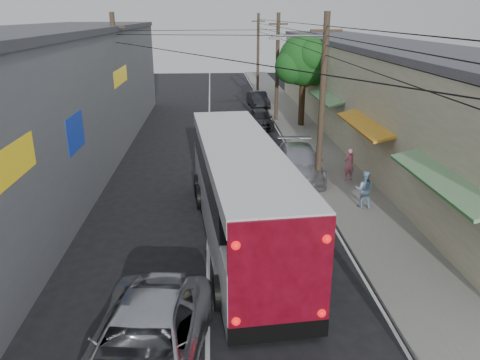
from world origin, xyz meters
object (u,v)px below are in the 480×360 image
object	(u,v)px
pedestrian_near	(349,164)
jeepney	(144,347)
pedestrian_far	(364,189)
parked_car_mid	(261,118)
coach_bus	(240,191)
parked_car_far	(258,99)
parked_suv	(299,162)

from	to	relation	value
pedestrian_near	jeepney	bearing A→B (deg)	37.66
pedestrian_near	pedestrian_far	distance (m)	3.47
parked_car_mid	pedestrian_near	xyz separation A→B (m)	(3.09, -12.28, 0.27)
jeepney	pedestrian_far	size ratio (longest dim) A/B	3.56
coach_bus	parked_car_far	size ratio (longest dim) A/B	3.03
jeepney	parked_car_far	world-z (taller)	jeepney
coach_bus	parked_car_far	xyz separation A→B (m)	(3.18, 25.86, -1.16)
parked_suv	parked_car_far	bearing A→B (deg)	94.10
parked_suv	parked_car_mid	world-z (taller)	parked_suv
jeepney	parked_car_mid	world-z (taller)	jeepney
parked_suv	jeepney	bearing A→B (deg)	-110.34
parked_car_far	pedestrian_far	size ratio (longest dim) A/B	2.59
parked_suv	pedestrian_near	xyz separation A→B (m)	(2.29, -0.91, 0.14)
coach_bus	parked_suv	bearing A→B (deg)	57.56
jeepney	parked_car_far	xyz separation A→B (m)	(5.77, 32.85, -0.11)
jeepney	pedestrian_far	distance (m)	12.21
parked_car_mid	parked_car_far	world-z (taller)	parked_car_far
coach_bus	pedestrian_near	world-z (taller)	coach_bus
parked_suv	pedestrian_near	distance (m)	2.47
pedestrian_near	coach_bus	bearing A→B (deg)	25.94
coach_bus	jeepney	bearing A→B (deg)	-115.63
parked_suv	parked_car_mid	size ratio (longest dim) A/B	1.41
parked_car_far	coach_bus	bearing A→B (deg)	-102.59
parked_suv	pedestrian_far	distance (m)	4.79
parked_car_mid	pedestrian_near	world-z (taller)	pedestrian_near
coach_bus	pedestrian_near	xyz separation A→B (m)	(5.70, 5.74, -0.92)
coach_bus	parked_car_mid	bearing A→B (deg)	76.47
coach_bus	jeepney	xyz separation A→B (m)	(-2.59, -6.99, -1.05)
jeepney	pedestrian_near	distance (m)	15.19
jeepney	pedestrian_near	bearing A→B (deg)	63.15
coach_bus	parked_suv	size ratio (longest dim) A/B	2.33
pedestrian_far	parked_suv	bearing A→B (deg)	-46.02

